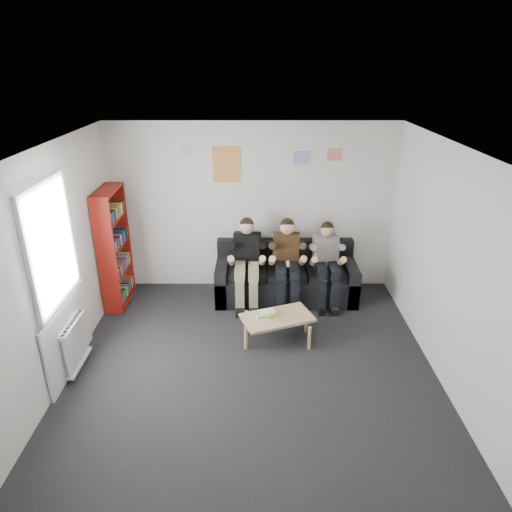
{
  "coord_description": "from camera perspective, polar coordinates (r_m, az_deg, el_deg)",
  "views": [
    {
      "loc": [
        0.05,
        -4.47,
        3.55
      ],
      "look_at": [
        0.05,
        1.3,
        1.04
      ],
      "focal_mm": 32.0,
      "sensor_mm": 36.0,
      "label": 1
    }
  ],
  "objects": [
    {
      "name": "radiator",
      "position": [
        6.07,
        -21.62,
        -10.16
      ],
      "size": [
        0.1,
        0.64,
        0.6
      ],
      "color": "white",
      "rests_on": "ground"
    },
    {
      "name": "game_cases",
      "position": [
        6.14,
        1.21,
        -7.33
      ],
      "size": [
        0.25,
        0.23,
        0.06
      ],
      "rotation": [
        0.0,
        0.0,
        0.02
      ],
      "color": "white",
      "rests_on": "coffee_table"
    },
    {
      "name": "sofa",
      "position": [
        7.32,
        3.71,
        -2.8
      ],
      "size": [
        2.2,
        0.9,
        0.85
      ],
      "color": "black",
      "rests_on": "ground"
    },
    {
      "name": "person_middle",
      "position": [
        6.99,
        3.89,
        -0.92
      ],
      "size": [
        0.4,
        0.86,
        1.33
      ],
      "rotation": [
        0.0,
        0.0,
        -0.1
      ],
      "color": "#4E321A",
      "rests_on": "sofa"
    },
    {
      "name": "bookshelf",
      "position": [
        7.21,
        -17.26,
        0.96
      ],
      "size": [
        0.27,
        0.82,
        1.82
      ],
      "rotation": [
        0.0,
        0.0,
        0.03
      ],
      "color": "maroon",
      "rests_on": "ground"
    },
    {
      "name": "room_shell",
      "position": [
        4.98,
        -0.59,
        -2.68
      ],
      "size": [
        5.0,
        5.0,
        5.0
      ],
      "color": "black",
      "rests_on": "ground"
    },
    {
      "name": "poster_sign",
      "position": [
        7.15,
        -8.68,
        12.81
      ],
      "size": [
        0.2,
        0.01,
        0.14
      ],
      "primitive_type": "cube",
      "color": "silver",
      "rests_on": "room_shell"
    },
    {
      "name": "poster_large",
      "position": [
        7.13,
        -3.72,
        11.34
      ],
      "size": [
        0.42,
        0.01,
        0.55
      ],
      "primitive_type": "cube",
      "color": "#ECE653",
      "rests_on": "room_shell"
    },
    {
      "name": "window",
      "position": [
        5.77,
        -23.3,
        -4.45
      ],
      "size": [
        0.05,
        1.3,
        2.36
      ],
      "color": "white",
      "rests_on": "room_shell"
    },
    {
      "name": "coffee_table",
      "position": [
        6.18,
        2.66,
        -7.91
      ],
      "size": [
        0.93,
        0.51,
        0.37
      ],
      "rotation": [
        0.0,
        0.0,
        0.36
      ],
      "color": "tan",
      "rests_on": "ground"
    },
    {
      "name": "person_left",
      "position": [
        6.97,
        -1.15,
        -0.9
      ],
      "size": [
        0.41,
        0.88,
        1.34
      ],
      "rotation": [
        0.0,
        0.0,
        -0.09
      ],
      "color": "black",
      "rests_on": "sofa"
    },
    {
      "name": "person_right",
      "position": [
        7.07,
        8.85,
        -1.06
      ],
      "size": [
        0.38,
        0.81,
        1.27
      ],
      "rotation": [
        0.0,
        0.0,
        0.13
      ],
      "color": "silver",
      "rests_on": "sofa"
    },
    {
      "name": "poster_blue",
      "position": [
        7.13,
        5.74,
        12.1
      ],
      "size": [
        0.25,
        0.01,
        0.2
      ],
      "primitive_type": "cube",
      "color": "#4574EC",
      "rests_on": "room_shell"
    },
    {
      "name": "poster_pink",
      "position": [
        7.19,
        9.82,
        12.38
      ],
      "size": [
        0.22,
        0.01,
        0.18
      ],
      "primitive_type": "cube",
      "color": "#E14680",
      "rests_on": "room_shell"
    }
  ]
}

